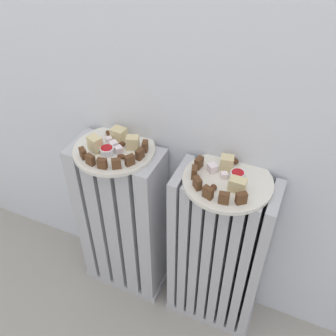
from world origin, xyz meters
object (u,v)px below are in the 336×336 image
radiator_right (217,255)px  jam_bowl_right (237,175)px  fork (98,149)px  jam_bowl_left (107,150)px  plate_right (228,181)px  radiator_left (123,223)px  plate_left (114,150)px

radiator_right → jam_bowl_right: jam_bowl_right is taller
jam_bowl_right → fork: bearing=-174.2°
jam_bowl_left → fork: jam_bowl_left is taller
plate_right → jam_bowl_left: size_ratio=5.87×
plate_right → jam_bowl_left: bearing=-175.1°
jam_bowl_left → jam_bowl_right: bearing=7.1°
radiator_right → radiator_left: bearing=-180.0°
radiator_left → fork: 0.36m
radiator_left → fork: bearing=-147.7°
radiator_right → jam_bowl_left: (-0.38, -0.03, 0.37)m
radiator_left → plate_left: (0.00, 0.00, 0.35)m
radiator_right → jam_bowl_right: 0.37m
radiator_left → plate_right: size_ratio=2.58×
jam_bowl_left → radiator_right: bearing=4.9°
plate_left → jam_bowl_right: bearing=2.6°
plate_left → fork: (-0.04, -0.03, 0.01)m
radiator_left → jam_bowl_right: jam_bowl_right is taller
radiator_left → jam_bowl_right: size_ratio=15.70×
radiator_left → jam_bowl_right: 0.54m
plate_right → plate_left: bearing=180.0°
jam_bowl_left → radiator_left: bearing=80.7°
plate_right → jam_bowl_right: bearing=38.6°
radiator_right → jam_bowl_right: bearing=38.6°
plate_right → fork: 0.42m
plate_left → jam_bowl_right: 0.40m
radiator_left → fork: size_ratio=6.66×
radiator_right → fork: bearing=-176.3°
plate_left → fork: size_ratio=2.58×
jam_bowl_right → fork: (-0.44, -0.04, -0.01)m
radiator_left → plate_left: size_ratio=2.58×
radiator_right → jam_bowl_left: bearing=-175.1°
radiator_left → plate_right: (0.37, 0.00, 0.35)m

